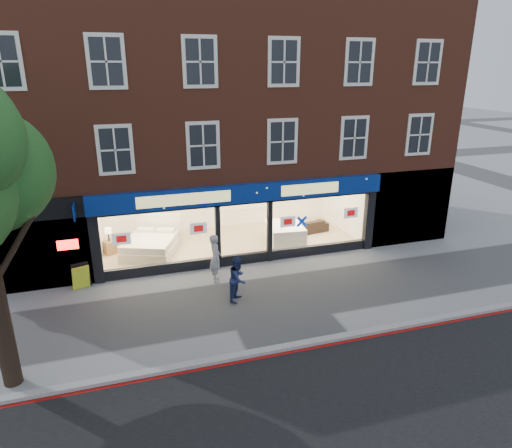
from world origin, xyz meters
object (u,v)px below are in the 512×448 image
mattress_stack (285,233)px  a_board (81,276)px  sofa (307,226)px  pedestrian_blue (238,279)px  pedestrian_grey (215,258)px  display_bed (152,244)px

mattress_stack → a_board: size_ratio=2.22×
sofa → pedestrian_blue: 7.00m
mattress_stack → sofa: mattress_stack is taller
sofa → pedestrian_grey: size_ratio=1.12×
display_bed → a_board: bearing=-115.9°
display_bed → pedestrian_grey: 3.79m
display_bed → a_board: (-2.65, -2.35, -0.02)m
display_bed → pedestrian_grey: bearing=-35.3°
a_board → pedestrian_blue: 5.64m
a_board → pedestrian_grey: bearing=-28.9°
sofa → pedestrian_blue: (-4.72, -5.16, 0.39)m
mattress_stack → sofa: bearing=27.2°
display_bed → sofa: (7.13, 0.34, -0.09)m
sofa → a_board: a_board is taller
display_bed → sofa: bearing=25.2°
mattress_stack → pedestrian_blue: pedestrian_blue is taller
mattress_stack → pedestrian_grey: bearing=-143.0°
display_bed → sofa: 7.14m
sofa → mattress_stack: bearing=18.2°
display_bed → pedestrian_grey: pedestrian_grey is taller
a_board → display_bed: bearing=22.8°
mattress_stack → pedestrian_grey: pedestrian_grey is taller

